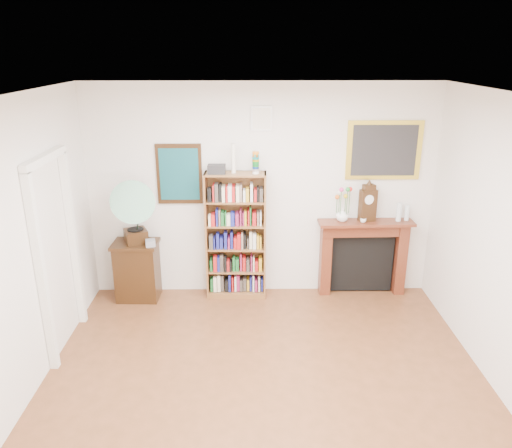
{
  "coord_description": "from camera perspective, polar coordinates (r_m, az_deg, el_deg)",
  "views": [
    {
      "loc": [
        -0.14,
        -3.75,
        3.18
      ],
      "look_at": [
        -0.08,
        1.6,
        1.28
      ],
      "focal_mm": 35.0,
      "sensor_mm": 36.0,
      "label": 1
    }
  ],
  "objects": [
    {
      "name": "room",
      "position": [
        4.15,
        1.35,
        -5.86
      ],
      "size": [
        4.51,
        5.01,
        2.81
      ],
      "color": "brown",
      "rests_on": "ground"
    },
    {
      "name": "mantel_clock",
      "position": [
        6.58,
        12.65,
        2.29
      ],
      "size": [
        0.23,
        0.17,
        0.49
      ],
      "rotation": [
        0.0,
        0.0,
        0.27
      ],
      "color": "black",
      "rests_on": "fireplace"
    },
    {
      "name": "teal_poster",
      "position": [
        6.47,
        -8.76,
        5.66
      ],
      "size": [
        0.58,
        0.04,
        0.78
      ],
      "color": "black",
      "rests_on": "back_wall"
    },
    {
      "name": "gramophone",
      "position": [
        6.36,
        -14.14,
        1.71
      ],
      "size": [
        0.77,
        0.83,
        0.89
      ],
      "rotation": [
        0.0,
        0.0,
        0.42
      ],
      "color": "black",
      "rests_on": "side_cabinet"
    },
    {
      "name": "bottle_right",
      "position": [
        6.78,
        16.87,
        1.21
      ],
      "size": [
        0.06,
        0.06,
        0.2
      ],
      "primitive_type": "cylinder",
      "color": "silver",
      "rests_on": "fireplace"
    },
    {
      "name": "cd_stack",
      "position": [
        6.47,
        -11.97,
        -2.13
      ],
      "size": [
        0.14,
        0.14,
        0.08
      ],
      "primitive_type": "cube",
      "rotation": [
        0.0,
        0.0,
        0.22
      ],
      "color": "#A7A8B3",
      "rests_on": "side_cabinet"
    },
    {
      "name": "small_picture",
      "position": [
        6.28,
        0.64,
        11.96
      ],
      "size": [
        0.26,
        0.04,
        0.3
      ],
      "color": "white",
      "rests_on": "back_wall"
    },
    {
      "name": "bottle_left",
      "position": [
        6.72,
        16.03,
        1.32
      ],
      "size": [
        0.07,
        0.07,
        0.24
      ],
      "primitive_type": "cylinder",
      "color": "silver",
      "rests_on": "fireplace"
    },
    {
      "name": "gilt_painting",
      "position": [
        6.57,
        14.42,
        8.15
      ],
      "size": [
        0.95,
        0.04,
        0.75
      ],
      "color": "gold",
      "rests_on": "back_wall"
    },
    {
      "name": "door_casing",
      "position": [
        5.69,
        -21.89,
        -1.62
      ],
      "size": [
        0.08,
        1.02,
        2.17
      ],
      "color": "white",
      "rests_on": "left_wall"
    },
    {
      "name": "side_cabinet",
      "position": [
        6.79,
        -13.39,
        -5.2
      ],
      "size": [
        0.59,
        0.44,
        0.79
      ],
      "primitive_type": "cube",
      "rotation": [
        0.0,
        0.0,
        -0.03
      ],
      "color": "black",
      "rests_on": "floor"
    },
    {
      "name": "fireplace",
      "position": [
        6.84,
        12.13,
        -3.01
      ],
      "size": [
        1.24,
        0.33,
        1.04
      ],
      "rotation": [
        0.0,
        0.0,
        0.03
      ],
      "color": "#521E13",
      "rests_on": "floor"
    },
    {
      "name": "teacup",
      "position": [
        6.57,
        12.15,
        0.42
      ],
      "size": [
        0.09,
        0.09,
        0.06
      ],
      "primitive_type": "imported",
      "rotation": [
        0.0,
        0.0,
        0.1
      ],
      "color": "silver",
      "rests_on": "fireplace"
    },
    {
      "name": "bookshelf",
      "position": [
        6.49,
        -2.31,
        -0.61
      ],
      "size": [
        0.79,
        0.3,
        1.95
      ],
      "rotation": [
        0.0,
        0.0,
        -0.04
      ],
      "color": "brown",
      "rests_on": "floor"
    },
    {
      "name": "flower_vase",
      "position": [
        6.56,
        9.84,
        1.05
      ],
      "size": [
        0.2,
        0.2,
        0.17
      ],
      "primitive_type": "imported",
      "rotation": [
        0.0,
        0.0,
        0.24
      ],
      "color": "white",
      "rests_on": "fireplace"
    }
  ]
}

